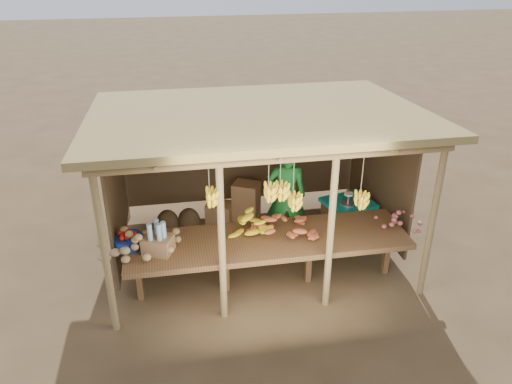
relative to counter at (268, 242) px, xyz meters
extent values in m
plane|color=brown|center=(0.00, 0.95, -0.74)|extent=(60.00, 60.00, 0.00)
cylinder|color=#95784D|center=(-2.10, -0.55, 0.36)|extent=(0.09, 0.09, 2.20)
cylinder|color=#95784D|center=(2.10, -0.55, 0.36)|extent=(0.09, 0.09, 2.20)
cylinder|color=#95784D|center=(-2.10, 2.45, 0.36)|extent=(0.09, 0.09, 2.20)
cylinder|color=#95784D|center=(2.10, 2.45, 0.36)|extent=(0.09, 0.09, 2.20)
cylinder|color=#95784D|center=(-0.70, -0.55, 0.36)|extent=(0.09, 0.09, 2.20)
cylinder|color=#95784D|center=(0.70, -0.55, 0.36)|extent=(0.09, 0.09, 2.20)
cylinder|color=#95784D|center=(0.00, -0.55, 1.46)|extent=(4.40, 0.09, 0.09)
cylinder|color=#95784D|center=(0.00, 2.45, 1.46)|extent=(4.40, 0.09, 0.09)
cube|color=#9F854A|center=(0.00, 0.95, 1.55)|extent=(4.70, 3.50, 0.28)
cube|color=#4C3823|center=(0.00, 2.43, 0.47)|extent=(4.20, 0.04, 1.98)
cube|color=#4C3823|center=(-2.08, 1.15, 0.47)|extent=(0.04, 2.40, 1.98)
cube|color=#4C3823|center=(2.08, 1.15, 0.47)|extent=(0.04, 2.40, 1.98)
cube|color=brown|center=(0.00, 0.00, 0.02)|extent=(3.90, 1.05, 0.08)
cube|color=brown|center=(-1.80, 0.00, -0.38)|extent=(0.08, 0.08, 0.72)
cube|color=brown|center=(-0.60, 0.00, -0.38)|extent=(0.08, 0.08, 0.72)
cube|color=brown|center=(0.60, 0.00, -0.38)|extent=(0.08, 0.08, 0.72)
cube|color=brown|center=(1.80, 0.00, -0.38)|extent=(0.08, 0.08, 0.72)
cylinder|color=navy|center=(-1.90, 0.14, 0.13)|extent=(0.42, 0.42, 0.15)
cube|color=#926641|center=(-1.49, -0.08, 0.18)|extent=(0.45, 0.42, 0.23)
imported|color=#1A782C|center=(0.52, 1.10, 0.12)|extent=(0.69, 0.52, 1.72)
cube|color=brown|center=(1.55, 1.05, -0.42)|extent=(0.80, 0.72, 0.63)
cube|color=#0C858A|center=(1.55, 1.05, -0.08)|extent=(0.89, 0.81, 0.06)
cube|color=#926641|center=(0.01, 1.97, -0.55)|extent=(0.54, 0.50, 0.35)
cube|color=#926641|center=(0.01, 1.97, -0.19)|extent=(0.54, 0.50, 0.35)
cube|color=#926641|center=(-0.47, 1.97, -0.55)|extent=(0.54, 0.50, 0.35)
ellipsoid|color=#4C3823|center=(-1.38, 1.71, -0.51)|extent=(0.39, 0.39, 0.53)
ellipsoid|color=#4C3823|center=(-1.03, 1.71, -0.51)|extent=(0.39, 0.39, 0.53)
camera|label=1|loc=(-1.21, -5.77, 3.70)|focal=35.00mm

